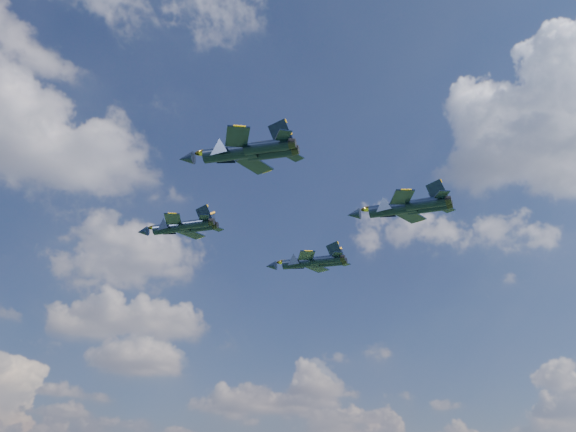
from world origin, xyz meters
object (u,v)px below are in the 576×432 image
Objects in this scene: jet_right at (298,263)px; jet_left at (227,153)px; jet_lead at (169,228)px; jet_slot at (389,209)px.

jet_left is at bearing -178.47° from jet_right.
jet_right is (25.28, 3.77, -1.59)m from jet_lead.
jet_left reaches higher than jet_slot.
jet_lead is at bearing 39.97° from jet_left.
jet_left reaches higher than jet_lead.
jet_slot is at bearing -133.08° from jet_right.
jet_lead is 26.35m from jet_left.
jet_left reaches higher than jet_right.
jet_right is at bearing -1.78° from jet_left.
jet_right is at bearing 49.65° from jet_slot.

